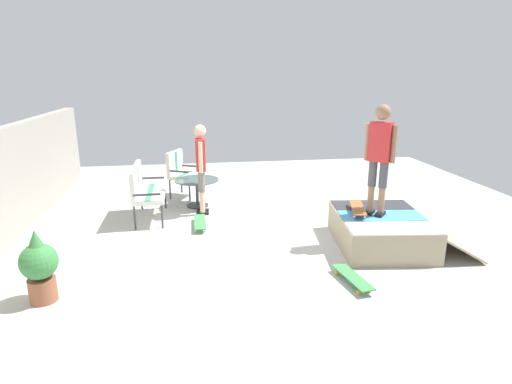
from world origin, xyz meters
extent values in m
cube|color=beige|center=(0.00, 0.00, -0.05)|extent=(12.00, 12.00, 0.10)
cube|color=tan|center=(-0.78, -1.92, 0.24)|extent=(1.82, 1.53, 0.49)
cube|color=silver|center=(-1.33, -1.86, 0.49)|extent=(0.69, 1.36, 0.01)
cube|color=#4C99D8|center=(-0.78, -1.92, 0.49)|extent=(0.69, 1.36, 0.01)
cube|color=#333338|center=(-0.22, -1.99, 0.49)|extent=(0.69, 1.36, 0.01)
cylinder|color=#B2B2B7|center=(-0.70, -1.28, 0.46)|extent=(1.60, 0.24, 0.05)
cube|color=tan|center=(-0.89, -2.89, 0.22)|extent=(1.71, 0.88, 0.41)
cylinder|color=#38383D|center=(0.50, 1.58, 0.22)|extent=(0.04, 0.04, 0.44)
cylinder|color=#38383D|center=(1.67, 1.59, 0.22)|extent=(0.04, 0.04, 0.44)
cylinder|color=#38383D|center=(0.49, 2.05, 0.22)|extent=(0.04, 0.04, 0.44)
cylinder|color=#38383D|center=(1.66, 2.06, 0.22)|extent=(0.04, 0.04, 0.44)
cube|color=silver|center=(1.08, 1.82, 0.48)|extent=(1.26, 0.56, 0.08)
cube|color=#338C66|center=(1.08, 1.82, 0.52)|extent=(1.21, 0.11, 0.00)
cube|color=silver|center=(1.08, 2.05, 0.77)|extent=(1.25, 0.09, 0.50)
cube|color=#338C66|center=(1.08, 2.05, 0.77)|extent=(0.10, 0.08, 0.46)
cube|color=#38383D|center=(0.47, 1.81, 0.64)|extent=(0.04, 0.47, 0.04)
cube|color=#38383D|center=(1.68, 1.82, 0.64)|extent=(0.04, 0.47, 0.04)
cylinder|color=#38383D|center=(2.10, 1.10, 0.22)|extent=(0.04, 0.04, 0.44)
cylinder|color=#38383D|center=(2.59, 0.86, 0.22)|extent=(0.04, 0.04, 0.44)
cylinder|color=#38383D|center=(2.31, 1.52, 0.22)|extent=(0.04, 0.04, 0.44)
cylinder|color=#38383D|center=(2.79, 1.29, 0.22)|extent=(0.04, 0.04, 0.44)
cube|color=silver|center=(2.45, 1.19, 0.48)|extent=(0.80, 0.77, 0.08)
cube|color=#338C66|center=(2.45, 1.19, 0.52)|extent=(0.57, 0.34, 0.00)
cube|color=silver|center=(2.55, 1.40, 0.77)|extent=(0.59, 0.34, 0.50)
cube|color=#338C66|center=(2.55, 1.40, 0.77)|extent=(0.13, 0.12, 0.46)
cube|color=#38383D|center=(2.19, 1.32, 0.64)|extent=(0.24, 0.44, 0.04)
cube|color=#38383D|center=(2.71, 1.07, 0.64)|extent=(0.24, 0.44, 0.04)
cylinder|color=#38383D|center=(1.70, 0.94, 0.28)|extent=(0.06, 0.06, 0.55)
cylinder|color=#38383D|center=(1.70, 0.94, 0.01)|extent=(0.44, 0.44, 0.03)
cylinder|color=#425651|center=(1.70, 0.94, 0.56)|extent=(0.90, 0.90, 0.02)
cube|color=black|center=(1.15, 0.85, 0.03)|extent=(0.12, 0.24, 0.05)
cylinder|color=beige|center=(1.15, 0.85, 0.26)|extent=(0.10, 0.10, 0.41)
cylinder|color=slate|center=(1.15, 0.85, 0.67)|extent=(0.13, 0.13, 0.41)
cube|color=black|center=(1.32, 0.85, 0.03)|extent=(0.12, 0.24, 0.05)
cylinder|color=beige|center=(1.32, 0.85, 0.26)|extent=(0.10, 0.10, 0.41)
cylinder|color=slate|center=(1.32, 0.85, 0.67)|extent=(0.13, 0.13, 0.41)
cube|color=red|center=(1.24, 0.85, 1.17)|extent=(0.33, 0.19, 0.61)
sphere|color=beige|center=(1.24, 0.85, 1.62)|extent=(0.23, 0.23, 0.23)
cylinder|color=beige|center=(1.04, 0.86, 1.15)|extent=(0.08, 0.08, 0.58)
cylinder|color=beige|center=(1.44, 0.84, 1.15)|extent=(0.08, 0.08, 0.58)
cube|color=black|center=(-0.66, -1.77, 0.52)|extent=(0.25, 0.24, 0.05)
cylinder|color=#9E7051|center=(-0.66, -1.77, 0.75)|extent=(0.10, 0.10, 0.41)
cylinder|color=#4C4C51|center=(-0.66, -1.77, 1.16)|extent=(0.13, 0.13, 0.41)
cube|color=black|center=(-0.78, -1.90, 0.52)|extent=(0.25, 0.24, 0.05)
cylinder|color=#9E7051|center=(-0.78, -1.90, 0.75)|extent=(0.10, 0.10, 0.41)
cylinder|color=#4C4C51|center=(-0.78, -1.90, 1.16)|extent=(0.13, 0.13, 0.41)
cube|color=red|center=(-0.72, -1.84, 1.66)|extent=(0.35, 0.36, 0.60)
sphere|color=#9E7051|center=(-0.72, -1.84, 2.11)|extent=(0.23, 0.23, 0.23)
cylinder|color=#9E7051|center=(-0.59, -1.68, 1.64)|extent=(0.08, 0.08, 0.57)
cylinder|color=#9E7051|center=(-0.85, -1.99, 1.64)|extent=(0.08, 0.08, 0.57)
cube|color=#3F8C4C|center=(0.48, 0.92, 0.09)|extent=(0.80, 0.20, 0.02)
cylinder|color=silver|center=(0.76, 0.84, 0.03)|extent=(0.06, 0.03, 0.06)
cylinder|color=silver|center=(0.76, 1.00, 0.03)|extent=(0.06, 0.03, 0.06)
cylinder|color=silver|center=(0.20, 0.84, 0.03)|extent=(0.06, 0.03, 0.06)
cylinder|color=silver|center=(0.20, 1.00, 0.03)|extent=(0.06, 0.03, 0.06)
cube|color=#3F8C4C|center=(-1.95, -1.02, 0.09)|extent=(0.82, 0.33, 0.02)
cylinder|color=gold|center=(-1.66, -1.06, 0.03)|extent=(0.06, 0.04, 0.06)
cylinder|color=gold|center=(-1.69, -0.90, 0.03)|extent=(0.06, 0.04, 0.06)
cylinder|color=gold|center=(-2.21, -1.15, 0.03)|extent=(0.06, 0.04, 0.06)
cylinder|color=gold|center=(-2.24, -0.99, 0.03)|extent=(0.06, 0.04, 0.06)
cube|color=brown|center=(-0.60, -1.59, 0.59)|extent=(0.82, 0.40, 0.01)
cylinder|color=silver|center=(-0.36, -1.74, 0.53)|extent=(0.06, 0.04, 0.06)
cylinder|color=silver|center=(-0.31, -1.58, 0.53)|extent=(0.06, 0.04, 0.06)
cylinder|color=silver|center=(-0.90, -1.59, 0.53)|extent=(0.06, 0.04, 0.06)
cylinder|color=silver|center=(-0.85, -1.44, 0.53)|extent=(0.06, 0.04, 0.06)
cylinder|color=brown|center=(-1.82, 2.85, 0.15)|extent=(0.32, 0.32, 0.30)
sphere|color=#387F3D|center=(-1.82, 2.85, 0.52)|extent=(0.44, 0.44, 0.44)
cone|color=#387F3D|center=(-1.82, 2.85, 0.78)|extent=(0.24, 0.24, 0.28)
camera|label=1|loc=(-6.73, 0.97, 2.68)|focal=29.61mm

